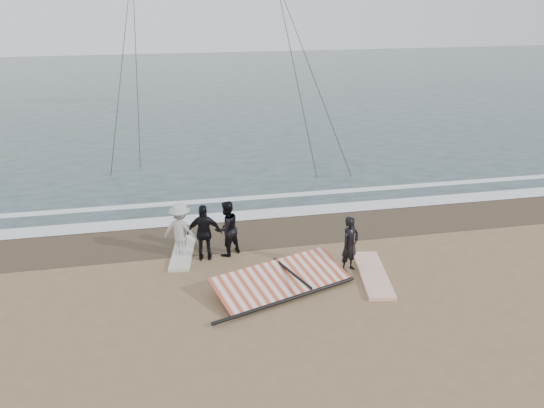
{
  "coord_description": "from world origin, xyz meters",
  "views": [
    {
      "loc": [
        -2.62,
        -11.88,
        7.78
      ],
      "look_at": [
        0.37,
        3.0,
        1.6
      ],
      "focal_mm": 35.0,
      "sensor_mm": 36.0,
      "label": 1
    }
  ],
  "objects_px": {
    "board_white": "(373,275)",
    "sail_rig": "(278,280)",
    "man_main": "(350,244)",
    "board_cream": "(183,252)"
  },
  "relations": [
    {
      "from": "board_white",
      "to": "board_cream",
      "type": "xyz_separation_m",
      "value": [
        -5.37,
        2.52,
        -0.0
      ]
    },
    {
      "from": "board_white",
      "to": "sail_rig",
      "type": "bearing_deg",
      "value": -170.52
    },
    {
      "from": "man_main",
      "to": "board_cream",
      "type": "relative_size",
      "value": 0.72
    },
    {
      "from": "man_main",
      "to": "board_white",
      "type": "bearing_deg",
      "value": -71.11
    },
    {
      "from": "board_white",
      "to": "sail_rig",
      "type": "relative_size",
      "value": 0.64
    },
    {
      "from": "board_white",
      "to": "sail_rig",
      "type": "distance_m",
      "value": 2.83
    },
    {
      "from": "man_main",
      "to": "board_white",
      "type": "height_order",
      "value": "man_main"
    },
    {
      "from": "board_white",
      "to": "sail_rig",
      "type": "height_order",
      "value": "sail_rig"
    },
    {
      "from": "man_main",
      "to": "sail_rig",
      "type": "height_order",
      "value": "man_main"
    },
    {
      "from": "man_main",
      "to": "board_cream",
      "type": "distance_m",
      "value": 5.26
    }
  ]
}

